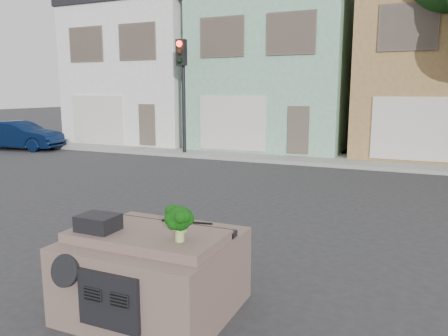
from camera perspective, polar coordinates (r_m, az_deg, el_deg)
The scene contains 11 objects.
ground_plane at distance 8.57m, azimuth 2.07°, elevation -9.39°, with size 120.00×120.00×0.00m, color #303033.
sidewalk at distance 18.47m, azimuth 14.21°, elevation 1.03°, with size 40.00×3.00×0.15m, color gray.
townhouse_white at distance 26.10m, azimuth -8.84°, elevation 11.88°, with size 7.20×8.20×7.55m, color white.
townhouse_mint at distance 22.97m, azimuth 7.53°, elevation 12.19°, with size 7.20×8.20×7.55m, color #86BC9A.
townhouse_tan at distance 22.07m, azimuth 26.95°, elevation 11.32°, with size 7.20×8.20×7.55m, color #9D7644.
navy_sedan at distance 23.93m, azimuth -25.04°, elevation 2.19°, with size 1.49×4.28×1.41m, color #071638.
traffic_signal at distance 19.48m, azimuth -5.42°, elevation 9.05°, with size 0.40×0.40×5.10m, color black.
car_dashboard at distance 5.87m, azimuth -9.08°, elevation -12.99°, with size 2.00×1.80×1.12m, color brown.
instrument_hump at distance 5.71m, azimuth -16.11°, elevation -6.88°, with size 0.48×0.38×0.20m, color black.
wiper_arm at distance 5.85m, azimuth -4.87°, elevation -7.04°, with size 0.70×0.03×0.02m, color black.
broccoli at distance 5.11m, azimuth -5.84°, elevation -7.20°, with size 0.35×0.35×0.43m, color #093308.
Camera 1 is at (2.98, -7.52, 2.83)m, focal length 35.00 mm.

